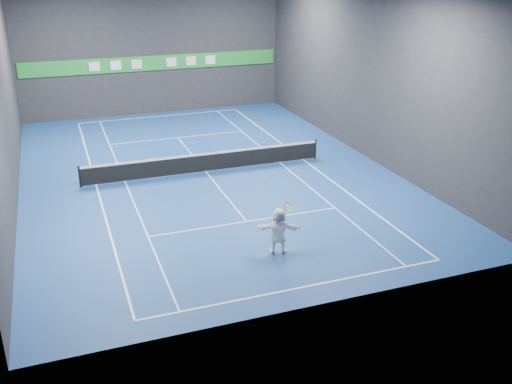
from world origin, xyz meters
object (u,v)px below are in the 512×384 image
object	(u,v)px
tennis_ball	(266,182)
tennis_racket	(287,207)
tennis_net	(205,162)
player	(279,231)

from	to	relation	value
tennis_ball	tennis_racket	world-z (taller)	tennis_ball
tennis_racket	tennis_net	bearing A→B (deg)	93.46
tennis_ball	tennis_racket	xyz separation A→B (m)	(0.77, -0.16, -1.02)
player	tennis_ball	size ratio (longest dim) A/B	25.42
player	tennis_racket	distance (m)	0.94
player	tennis_racket	size ratio (longest dim) A/B	2.42
tennis_ball	tennis_racket	distance (m)	1.29
tennis_ball	tennis_net	world-z (taller)	tennis_ball
player	tennis_ball	distance (m)	1.96
player	tennis_racket	bearing A→B (deg)	-150.62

